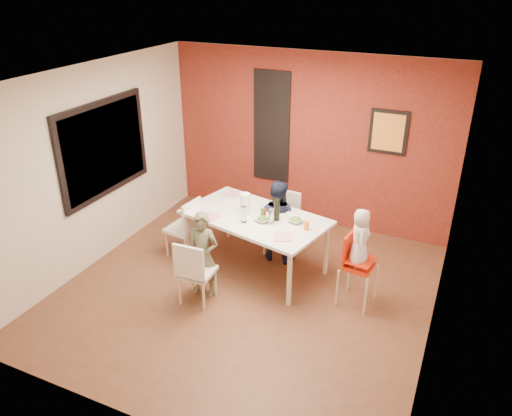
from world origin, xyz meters
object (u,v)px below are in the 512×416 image
at_px(chair_near, 194,270).
at_px(child_near, 203,255).
at_px(dining_table, 255,221).
at_px(high_chair, 356,263).
at_px(paper_towel_roll, 245,204).
at_px(chair_far, 284,219).
at_px(child_far, 277,220).
at_px(chair_left, 187,225).
at_px(toddler, 360,238).
at_px(wine_bottle, 277,210).

height_order(chair_near, child_near, child_near).
bearing_deg(dining_table, high_chair, -8.74).
height_order(dining_table, paper_towel_roll, paper_towel_roll).
height_order(dining_table, child_near, child_near).
bearing_deg(dining_table, chair_far, 73.37).
relative_size(high_chair, child_far, 0.78).
xyz_separation_m(child_near, child_far, (0.50, 1.19, 0.03)).
relative_size(chair_near, child_far, 0.73).
bearing_deg(dining_table, child_far, 64.16).
distance_m(chair_left, toddler, 2.49).
bearing_deg(dining_table, toddler, -8.82).
xyz_separation_m(chair_near, toddler, (1.78, 0.85, 0.43)).
bearing_deg(chair_far, child_near, -104.81).
height_order(chair_far, chair_left, chair_far).
relative_size(chair_far, child_near, 0.80).
relative_size(high_chair, child_near, 0.82).
relative_size(chair_near, high_chair, 0.94).
xyz_separation_m(chair_near, chair_far, (0.50, 1.66, 0.02)).
xyz_separation_m(high_chair, wine_bottle, (-1.13, 0.23, 0.38)).
xyz_separation_m(chair_left, child_far, (1.17, 0.49, 0.10)).
bearing_deg(chair_left, chair_near, 41.65).
distance_m(chair_far, toddler, 1.57).
height_order(dining_table, high_chair, high_chair).
relative_size(toddler, paper_towel_roll, 2.46).
bearing_deg(chair_near, chair_far, -109.39).
relative_size(chair_left, child_near, 0.78).
distance_m(chair_near, chair_left, 1.16).
xyz_separation_m(dining_table, toddler, (1.46, -0.23, 0.19)).
bearing_deg(child_near, child_far, 61.24).
height_order(chair_near, high_chair, high_chair).
bearing_deg(chair_far, child_far, -86.89).
bearing_deg(child_far, child_near, 69.58).
relative_size(child_far, paper_towel_roll, 4.00).
height_order(dining_table, child_far, child_far).
bearing_deg(chair_far, chair_left, -143.66).
distance_m(high_chair, child_far, 1.39).
distance_m(dining_table, toddler, 1.49).
bearing_deg(wine_bottle, chair_left, -173.76).
xyz_separation_m(chair_near, paper_towel_roll, (0.18, 1.07, 0.45)).
xyz_separation_m(child_far, toddler, (1.29, -0.58, 0.31)).
distance_m(child_far, paper_towel_roll, 0.58).
distance_m(chair_near, chair_far, 1.74).
bearing_deg(child_near, toddler, 12.87).
bearing_deg(toddler, chair_left, 68.79).
height_order(dining_table, wine_bottle, wine_bottle).
distance_m(dining_table, child_near, 0.91).
relative_size(chair_far, wine_bottle, 3.05).
bearing_deg(chair_left, dining_table, 103.48).
bearing_deg(paper_towel_roll, chair_left, -171.20).
bearing_deg(child_near, dining_table, 62.56).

